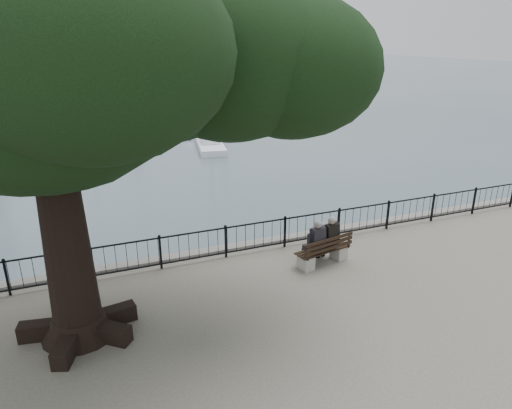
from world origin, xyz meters
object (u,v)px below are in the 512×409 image
bench (324,254)px  lion_monument (128,83)px  person_right (328,240)px  tree (86,48)px  person_left (314,244)px

bench → lion_monument: (0.42, 48.94, 0.84)m
person_right → tree: 8.38m
tree → lion_monument: (6.45, 49.76, -5.05)m
bench → person_right: (0.19, 0.14, 0.36)m
person_right → bench: bearing=-143.9°
person_left → lion_monument: 48.90m
bench → person_left: size_ratio=1.24×
person_left → bench: bearing=-7.2°
bench → person_left: (-0.33, 0.04, 0.36)m
tree → lion_monument: 50.42m
lion_monument → tree: bearing=-97.4°
tree → lion_monument: bearing=82.6°
tree → lion_monument: tree is taller
person_right → tree: size_ratio=0.13×
person_right → tree: bearing=-171.2°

